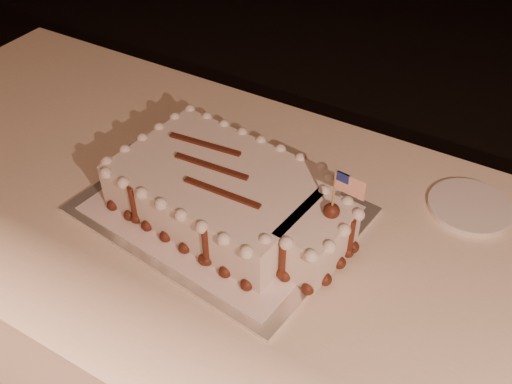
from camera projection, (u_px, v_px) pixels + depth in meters
The scene contains 5 objects.
banquet_table at pixel (335, 378), 1.26m from camera, with size 2.40×0.80×0.75m, color beige.
cake_board at pixel (221, 210), 1.11m from camera, with size 0.50×0.38×0.01m, color white.
doily at pixel (221, 208), 1.11m from camera, with size 0.45×0.34×0.00m, color white.
sheet_cake at pixel (231, 195), 1.06m from camera, with size 0.49×0.31×0.19m.
side_plate at pixel (470, 207), 1.11m from camera, with size 0.16×0.16×0.01m, color silver.
Camera 1 is at (0.19, -0.07, 1.51)m, focal length 40.00 mm.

